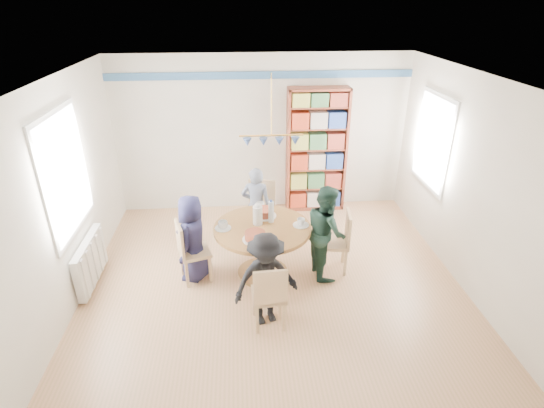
{
  "coord_description": "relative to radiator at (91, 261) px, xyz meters",
  "views": [
    {
      "loc": [
        -0.4,
        -4.57,
        3.51
      ],
      "look_at": [
        0.0,
        0.4,
        1.05
      ],
      "focal_mm": 28.0,
      "sensor_mm": 36.0,
      "label": 1
    }
  ],
  "objects": [
    {
      "name": "ground",
      "position": [
        2.42,
        -0.3,
        -0.35
      ],
      "size": [
        5.0,
        5.0,
        0.0
      ],
      "primitive_type": "plane",
      "color": "tan"
    },
    {
      "name": "room_shell",
      "position": [
        2.16,
        0.57,
        1.3
      ],
      "size": [
        5.0,
        5.0,
        5.0
      ],
      "color": "white",
      "rests_on": "ground"
    },
    {
      "name": "radiator",
      "position": [
        0.0,
        0.0,
        0.0
      ],
      "size": [
        0.12,
        1.0,
        0.6
      ],
      "color": "silver",
      "rests_on": "ground"
    },
    {
      "name": "dining_table",
      "position": [
        2.28,
        0.04,
        0.21
      ],
      "size": [
        1.3,
        1.3,
        0.75
      ],
      "color": "brown",
      "rests_on": "ground"
    },
    {
      "name": "chair_left",
      "position": [
        1.3,
        -0.01,
        0.13
      ],
      "size": [
        0.49,
        0.49,
        0.88
      ],
      "color": "tan",
      "rests_on": "ground"
    },
    {
      "name": "chair_right",
      "position": [
        3.35,
        0.08,
        0.14
      ],
      "size": [
        0.44,
        0.44,
        0.89
      ],
      "color": "tan",
      "rests_on": "ground"
    },
    {
      "name": "chair_far",
      "position": [
        2.32,
        1.05,
        0.17
      ],
      "size": [
        0.51,
        0.51,
        0.95
      ],
      "color": "tan",
      "rests_on": "ground"
    },
    {
      "name": "chair_near",
      "position": [
        2.3,
        -1.04,
        0.12
      ],
      "size": [
        0.4,
        0.4,
        0.86
      ],
      "color": "tan",
      "rests_on": "ground"
    },
    {
      "name": "person_left",
      "position": [
        1.36,
        0.05,
        0.26
      ],
      "size": [
        0.53,
        0.67,
        1.22
      ],
      "primitive_type": "imported",
      "rotation": [
        0.0,
        0.0,
        -1.83
      ],
      "color": "#181835",
      "rests_on": "ground"
    },
    {
      "name": "person_right",
      "position": [
        3.14,
        0.01,
        0.31
      ],
      "size": [
        0.57,
        0.69,
        1.31
      ],
      "primitive_type": "imported",
      "rotation": [
        0.0,
        0.0,
        1.68
      ],
      "color": "#172F25",
      "rests_on": "ground"
    },
    {
      "name": "person_far",
      "position": [
        2.24,
        0.93,
        0.27
      ],
      "size": [
        0.49,
        0.37,
        1.24
      ],
      "primitive_type": "imported",
      "rotation": [
        0.0,
        0.0,
        2.97
      ],
      "color": "gray",
      "rests_on": "ground"
    },
    {
      "name": "person_near",
      "position": [
        2.27,
        -0.91,
        0.24
      ],
      "size": [
        0.85,
        0.63,
        1.18
      ],
      "primitive_type": "imported",
      "rotation": [
        0.0,
        0.0,
        0.27
      ],
      "color": "black",
      "rests_on": "ground"
    },
    {
      "name": "bookshelf",
      "position": [
        3.35,
        2.04,
        0.72
      ],
      "size": [
        1.03,
        0.31,
        2.17
      ],
      "color": "brown",
      "rests_on": "ground"
    },
    {
      "name": "tableware",
      "position": [
        2.25,
        0.06,
        0.47
      ],
      "size": [
        1.25,
        1.25,
        0.33
      ],
      "color": "white",
      "rests_on": "dining_table"
    }
  ]
}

